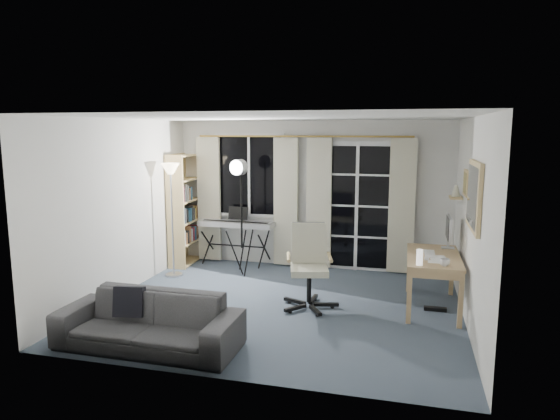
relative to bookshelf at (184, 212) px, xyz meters
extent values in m
cube|color=#3E495A|center=(2.12, -1.65, -0.89)|extent=(4.50, 4.00, 0.02)
cube|color=white|center=(1.07, 0.33, 0.62)|extent=(1.20, 0.06, 1.40)
cube|color=black|center=(1.07, 0.30, 0.62)|extent=(1.10, 0.02, 1.30)
cube|color=white|center=(1.07, 0.29, 0.62)|extent=(0.04, 0.03, 1.30)
cube|color=white|center=(2.87, 0.33, 0.14)|extent=(1.32, 0.06, 2.11)
cube|color=black|center=(2.57, 0.30, 0.14)|extent=(0.55, 0.02, 1.95)
cube|color=black|center=(3.17, 0.30, 0.14)|extent=(0.55, 0.02, 1.95)
cube|color=white|center=(2.87, 0.29, 0.14)|extent=(0.05, 0.04, 2.05)
cube|color=white|center=(2.87, 0.29, -0.33)|extent=(1.15, 0.03, 0.03)
cube|color=white|center=(2.87, 0.29, 0.17)|extent=(1.15, 0.03, 0.03)
cube|color=white|center=(2.87, 0.29, 0.67)|extent=(1.15, 0.03, 0.03)
cylinder|color=gold|center=(1.97, 0.25, 1.27)|extent=(3.50, 0.03, 0.03)
cube|color=beige|center=(0.37, 0.23, 0.20)|extent=(0.40, 0.07, 2.10)
cube|color=beige|center=(1.72, 0.23, 0.20)|extent=(0.40, 0.07, 2.10)
cube|color=beige|center=(2.27, 0.23, 0.20)|extent=(0.40, 0.07, 2.10)
cube|color=beige|center=(3.57, 0.23, 0.20)|extent=(0.40, 0.07, 2.10)
cube|color=tan|center=(0.05, -0.40, 0.05)|extent=(0.30, 0.04, 1.86)
cube|color=tan|center=(0.02, 0.44, 0.05)|extent=(0.30, 0.04, 1.86)
cube|color=tan|center=(-0.10, 0.01, 0.05)|extent=(0.06, 0.84, 1.86)
cube|color=tan|center=(0.03, 0.02, -0.86)|extent=(0.33, 0.85, 0.02)
cube|color=tan|center=(0.03, 0.02, -0.51)|extent=(0.33, 0.85, 0.02)
cube|color=tan|center=(0.03, 0.02, -0.16)|extent=(0.33, 0.85, 0.02)
cube|color=tan|center=(0.03, 0.02, 0.20)|extent=(0.33, 0.85, 0.02)
cube|color=tan|center=(0.03, 0.02, 0.55)|extent=(0.33, 0.85, 0.02)
cube|color=tan|center=(0.03, 0.02, 0.95)|extent=(0.33, 0.85, 0.02)
cube|color=silver|center=(0.06, -0.33, -0.38)|extent=(0.21, 0.06, 0.24)
cube|color=#B17449|center=(0.06, -0.23, -0.40)|extent=(0.21, 0.05, 0.19)
cube|color=#343434|center=(0.06, -0.16, -0.39)|extent=(0.21, 0.04, 0.21)
cube|color=#B17449|center=(0.05, -0.09, -0.36)|extent=(0.21, 0.04, 0.28)
cube|color=silver|center=(0.05, -0.02, -0.39)|extent=(0.21, 0.06, 0.22)
cube|color=#9F2D3E|center=(0.05, 0.07, -0.39)|extent=(0.21, 0.04, 0.22)
cube|color=#2B6083|center=(0.05, 0.14, -0.39)|extent=(0.21, 0.05, 0.23)
cube|color=#B17449|center=(0.04, 0.22, -0.39)|extent=(0.21, 0.04, 0.21)
cube|color=#9F2D3E|center=(0.04, 0.29, -0.39)|extent=(0.21, 0.06, 0.22)
cube|color=#343434|center=(0.04, 0.38, -0.38)|extent=(0.21, 0.03, 0.24)
cube|color=#2B6083|center=(0.06, -0.33, -0.02)|extent=(0.21, 0.04, 0.25)
cube|color=#343434|center=(0.06, -0.26, -0.02)|extent=(0.21, 0.06, 0.25)
cube|color=#343434|center=(0.06, -0.17, -0.04)|extent=(0.21, 0.04, 0.22)
cube|color=#2B6083|center=(0.06, -0.10, -0.05)|extent=(0.21, 0.04, 0.20)
cube|color=#2B6083|center=(0.05, -0.03, -0.04)|extent=(0.21, 0.04, 0.22)
cube|color=#343434|center=(0.05, 0.04, -0.02)|extent=(0.21, 0.04, 0.26)
cube|color=#343434|center=(0.05, 0.11, -0.04)|extent=(0.21, 0.05, 0.20)
cube|color=gold|center=(0.04, 0.19, -0.04)|extent=(0.21, 0.05, 0.22)
cube|color=#B17449|center=(0.04, 0.26, -0.03)|extent=(0.21, 0.03, 0.23)
cube|color=#343434|center=(0.04, 0.33, -0.04)|extent=(0.21, 0.03, 0.22)
cube|color=#9F2D3E|center=(0.06, -0.33, 0.34)|extent=(0.21, 0.04, 0.26)
cube|color=#343434|center=(0.06, -0.25, 0.31)|extent=(0.21, 0.03, 0.20)
cube|color=silver|center=(0.06, -0.19, 0.35)|extent=(0.21, 0.04, 0.28)
cube|color=silver|center=(0.06, -0.12, 0.34)|extent=(0.21, 0.04, 0.25)
cube|color=#B17449|center=(0.05, -0.06, 0.31)|extent=(0.21, 0.04, 0.21)
cube|color=#2B6083|center=(0.05, 0.01, 0.32)|extent=(0.21, 0.05, 0.21)
cylinder|color=#B2B2B7|center=(0.16, -0.75, -0.87)|extent=(0.34, 0.34, 0.03)
cylinder|color=#B2B2B7|center=(0.16, -0.75, -0.05)|extent=(0.04, 0.04, 1.62)
cone|color=#FFE5B2|center=(0.16, -0.75, 0.79)|extent=(0.37, 0.37, 0.17)
cylinder|color=black|center=(0.43, 0.07, -0.54)|extent=(0.05, 0.61, 0.55)
cylinder|color=black|center=(0.43, 0.07, -0.54)|extent=(0.05, 0.61, 0.55)
cylinder|color=black|center=(1.41, 0.04, -0.54)|extent=(0.05, 0.61, 0.55)
cylinder|color=black|center=(1.41, 0.04, -0.54)|extent=(0.05, 0.61, 0.55)
cylinder|color=black|center=(0.92, 0.05, -0.54)|extent=(0.98, 0.06, 0.02)
cube|color=silver|center=(0.92, 0.05, -0.17)|extent=(1.28, 0.36, 0.09)
cube|color=white|center=(0.92, -0.03, -0.14)|extent=(1.17, 0.18, 0.01)
cube|color=black|center=(0.92, 0.01, -0.13)|extent=(1.13, 0.12, 0.01)
cube|color=black|center=(0.92, 0.15, 0.00)|extent=(0.34, 0.08, 0.21)
cylinder|color=black|center=(1.28, -0.40, -0.55)|extent=(0.10, 0.28, 0.74)
cylinder|color=black|center=(1.13, -0.25, -0.55)|extent=(0.21, 0.22, 0.74)
cylinder|color=black|center=(1.07, -0.45, -0.55)|extent=(0.28, 0.10, 0.74)
cylinder|color=black|center=(1.16, -0.37, 0.17)|extent=(0.04, 0.04, 1.28)
cylinder|color=silver|center=(1.14, -0.42, 0.80)|extent=(0.27, 0.19, 0.24)
cylinder|color=white|center=(1.12, -0.49, 0.80)|extent=(0.21, 0.08, 0.21)
cube|color=black|center=(2.70, -1.58, -0.84)|extent=(0.32, 0.13, 0.04)
cylinder|color=black|center=(2.78, -1.56, -0.86)|extent=(0.06, 0.06, 0.05)
cube|color=black|center=(2.50, -1.41, -0.84)|extent=(0.07, 0.32, 0.04)
cylinder|color=black|center=(2.51, -1.33, -0.86)|extent=(0.06, 0.06, 0.05)
cube|color=black|center=(2.28, -1.55, -0.84)|extent=(0.32, 0.17, 0.04)
cylinder|color=black|center=(2.21, -1.52, -0.86)|extent=(0.06, 0.06, 0.05)
cube|color=black|center=(2.35, -1.80, -0.84)|extent=(0.24, 0.28, 0.04)
cylinder|color=black|center=(2.30, -1.86, -0.86)|extent=(0.06, 0.06, 0.05)
cube|color=black|center=(2.61, -1.82, -0.84)|extent=(0.21, 0.30, 0.04)
cylinder|color=black|center=(2.65, -1.89, -0.86)|extent=(0.06, 0.06, 0.05)
cylinder|color=black|center=(2.49, -1.63, -0.60)|extent=(0.07, 0.07, 0.40)
cube|color=beige|center=(2.49, -1.63, -0.38)|extent=(0.56, 0.56, 0.08)
cube|color=beige|center=(2.44, -1.42, -0.08)|extent=(0.46, 0.23, 0.53)
cube|color=black|center=(2.43, -1.38, -0.06)|extent=(0.43, 0.20, 0.48)
cylinder|color=tan|center=(2.23, -1.68, -0.22)|extent=(0.14, 0.40, 0.04)
cylinder|color=tan|center=(2.74, -1.55, -0.22)|extent=(0.14, 0.40, 0.04)
cube|color=tan|center=(4.00, -1.23, -0.21)|extent=(0.65, 1.29, 0.04)
cube|color=tan|center=(4.00, -1.23, -0.28)|extent=(0.61, 1.25, 0.09)
cube|color=tan|center=(3.72, -1.84, -0.56)|extent=(0.06, 0.06, 0.65)
cube|color=tan|center=(4.29, -1.84, -0.56)|extent=(0.06, 0.06, 0.65)
cube|color=tan|center=(3.71, -0.63, -0.56)|extent=(0.06, 0.06, 0.65)
cube|color=tan|center=(4.28, -0.63, -0.56)|extent=(0.06, 0.06, 0.65)
cube|color=silver|center=(4.20, -0.78, -0.19)|extent=(0.17, 0.11, 0.01)
cube|color=silver|center=(4.20, -0.78, -0.07)|extent=(0.04, 0.03, 0.20)
cube|color=silver|center=(4.20, -0.78, 0.08)|extent=(0.03, 0.50, 0.31)
cube|color=black|center=(4.18, -0.78, 0.08)|extent=(0.01, 0.46, 0.28)
cube|color=white|center=(3.96, -1.20, -0.19)|extent=(0.13, 0.39, 0.02)
cube|color=white|center=(3.91, -1.47, -0.18)|extent=(0.06, 0.09, 0.02)
cube|color=white|center=(4.05, -1.38, -0.19)|extent=(0.24, 0.30, 0.01)
cube|color=white|center=(4.02, -1.56, -0.19)|extent=(0.20, 0.15, 0.00)
cube|color=black|center=(3.84, -1.66, -0.14)|extent=(0.05, 0.04, 0.11)
cylinder|color=white|center=(3.82, -1.75, -0.10)|extent=(0.07, 0.07, 0.18)
cube|color=black|center=(4.05, -1.33, -0.86)|extent=(0.28, 0.07, 0.05)
imported|color=silver|center=(4.10, -1.73, -0.14)|extent=(0.11, 0.09, 0.11)
cube|color=tan|center=(4.35, -2.00, 0.67)|extent=(0.04, 0.94, 0.74)
cube|color=white|center=(4.33, -2.00, 0.67)|extent=(0.01, 0.84, 0.64)
cube|color=tan|center=(4.35, -1.10, 0.72)|extent=(0.03, 0.42, 0.32)
cube|color=#578B45|center=(4.34, -1.10, 0.72)|extent=(0.00, 0.36, 0.26)
cube|color=tan|center=(4.28, -0.60, 0.47)|extent=(0.16, 0.30, 0.02)
cone|color=beige|center=(4.28, -0.60, 0.56)|extent=(0.12, 0.12, 0.15)
imported|color=#2A2A2C|center=(1.10, -3.20, -0.51)|extent=(1.91, 0.58, 0.74)
cube|color=black|center=(0.83, -3.10, -0.44)|extent=(0.34, 0.22, 0.34)
camera|label=1|loc=(3.66, -7.62, 1.36)|focal=32.00mm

